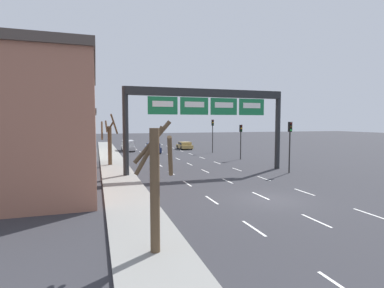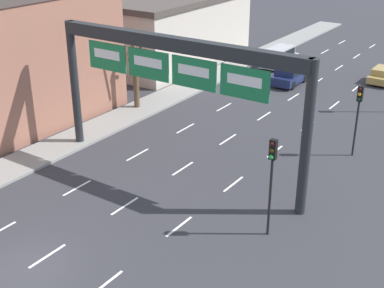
# 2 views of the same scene
# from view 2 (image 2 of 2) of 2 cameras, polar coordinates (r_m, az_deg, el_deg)

# --- Properties ---
(ground_plane) EXTENTS (220.00, 220.00, 0.00)m
(ground_plane) POSITION_cam_2_polar(r_m,az_deg,el_deg) (23.45, -17.02, -12.55)
(ground_plane) COLOR #333338
(lane_dashes) EXTENTS (6.72, 67.00, 0.01)m
(lane_dashes) POSITION_cam_2_polar(r_m,az_deg,el_deg) (32.11, 1.58, -0.98)
(lane_dashes) COLOR white
(lane_dashes) RESTS_ON ground_plane
(sign_gantry) EXTENTS (15.29, 0.70, 7.62)m
(sign_gantry) POSITION_cam_2_polar(r_m,az_deg,el_deg) (27.52, -1.94, 8.01)
(sign_gantry) COLOR #232628
(sign_gantry) RESTS_ON ground_plane
(building_far) EXTENTS (13.92, 15.63, 6.23)m
(building_far) POSITION_cam_2_polar(r_m,az_deg,el_deg) (52.40, -4.73, 12.44)
(building_far) COLOR beige
(building_far) RESTS_ON ground_plane
(suv_silver) EXTENTS (1.85, 4.84, 1.69)m
(suv_silver) POSITION_cam_2_polar(r_m,az_deg,el_deg) (50.68, 9.28, 9.28)
(suv_silver) COLOR #B7B7BC
(suv_silver) RESTS_ON ground_plane
(car_navy) EXTENTS (1.89, 3.94, 1.52)m
(car_navy) POSITION_cam_2_polar(r_m,az_deg,el_deg) (45.31, 10.34, 7.26)
(car_navy) COLOR #19234C
(car_navy) RESTS_ON ground_plane
(traffic_light_near_gantry) EXTENTS (0.30, 0.35, 4.31)m
(traffic_light_near_gantry) POSITION_cam_2_polar(r_m,az_deg,el_deg) (32.08, 17.34, 3.84)
(traffic_light_near_gantry) COLOR black
(traffic_light_near_gantry) RESTS_ON ground_plane
(traffic_light_mid_block) EXTENTS (0.30, 0.35, 4.66)m
(traffic_light_mid_block) POSITION_cam_2_polar(r_m,az_deg,el_deg) (23.08, 8.50, -2.60)
(traffic_light_mid_block) COLOR black
(traffic_light_mid_block) RESTS_ON ground_plane
(tree_bare_second) EXTENTS (1.78, 1.76, 5.35)m
(tree_bare_second) POSITION_cam_2_polar(r_m,az_deg,el_deg) (38.64, -6.09, 7.53)
(tree_bare_second) COLOR brown
(tree_bare_second) RESTS_ON sidewalk_left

